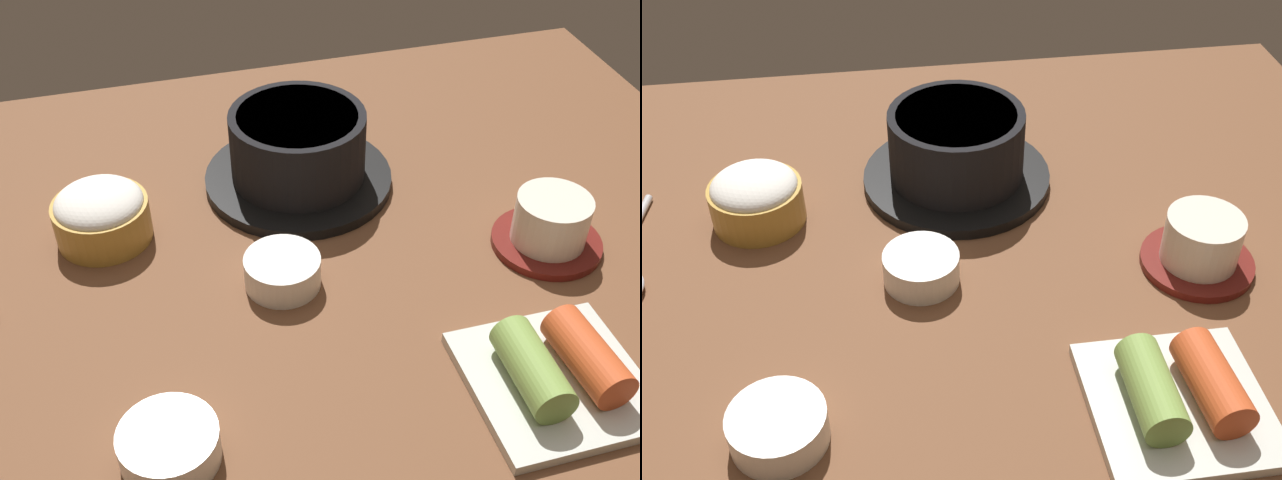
% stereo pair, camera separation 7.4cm
% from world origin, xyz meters
% --- Properties ---
extents(dining_table, '(1.00, 0.76, 0.02)m').
position_xyz_m(dining_table, '(0.00, 0.00, 0.01)').
color(dining_table, brown).
rests_on(dining_table, ground).
extents(stone_pot, '(0.20, 0.20, 0.08)m').
position_xyz_m(stone_pot, '(0.03, 0.11, 0.06)').
color(stone_pot, black).
rests_on(stone_pot, dining_table).
extents(rice_bowl, '(0.09, 0.09, 0.06)m').
position_xyz_m(rice_bowl, '(-0.17, 0.08, 0.05)').
color(rice_bowl, '#B78C38').
rests_on(rice_bowl, dining_table).
extents(tea_cup_with_saucer, '(0.11, 0.11, 0.06)m').
position_xyz_m(tea_cup_with_saucer, '(0.24, -0.05, 0.05)').
color(tea_cup_with_saucer, maroon).
rests_on(tea_cup_with_saucer, dining_table).
extents(banchan_cup_center, '(0.07, 0.07, 0.03)m').
position_xyz_m(banchan_cup_center, '(-0.02, -0.04, 0.04)').
color(banchan_cup_center, white).
rests_on(banchan_cup_center, dining_table).
extents(kimchi_plate, '(0.14, 0.14, 0.05)m').
position_xyz_m(kimchi_plate, '(0.16, -0.21, 0.04)').
color(kimchi_plate, silver).
rests_on(kimchi_plate, dining_table).
extents(side_bowl_near, '(0.08, 0.08, 0.03)m').
position_xyz_m(side_bowl_near, '(-0.15, -0.20, 0.04)').
color(side_bowl_near, white).
rests_on(side_bowl_near, dining_table).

